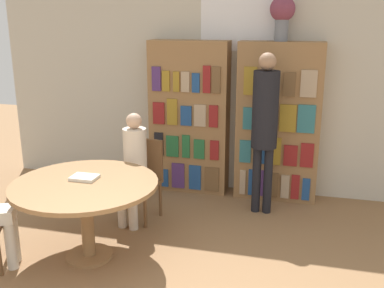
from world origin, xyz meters
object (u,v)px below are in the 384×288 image
at_px(bookshelf_right, 278,123).
at_px(librarian_standing, 265,118).
at_px(seated_reader_left, 133,163).
at_px(chair_left_side, 143,175).
at_px(bookshelf_left, 189,118).
at_px(reading_table, 85,194).
at_px(flower_vase, 282,13).

height_order(bookshelf_right, librarian_standing, bookshelf_right).
bearing_deg(bookshelf_right, seated_reader_left, -141.33).
bearing_deg(chair_left_side, librarian_standing, -149.87).
xyz_separation_m(bookshelf_left, chair_left_side, (-0.28, -0.97, -0.46)).
xyz_separation_m(bookshelf_left, librarian_standing, (1.00, -0.50, 0.16)).
height_order(reading_table, librarian_standing, librarian_standing).
bearing_deg(bookshelf_left, seated_reader_left, -105.42).
height_order(flower_vase, seated_reader_left, flower_vase).
relative_size(flower_vase, reading_table, 0.38).
xyz_separation_m(bookshelf_right, chair_left_side, (-1.40, -0.97, -0.46)).
xyz_separation_m(seated_reader_left, librarian_standing, (1.32, 0.65, 0.43)).
distance_m(reading_table, librarian_standing, 2.12).
xyz_separation_m(reading_table, chair_left_side, (0.18, 0.99, -0.15)).
distance_m(flower_vase, chair_left_side, 2.43).
bearing_deg(librarian_standing, seated_reader_left, -153.88).
bearing_deg(chair_left_side, bookshelf_right, -135.19).
xyz_separation_m(flower_vase, chair_left_side, (-1.38, -0.97, -1.74)).
bearing_deg(librarian_standing, flower_vase, 79.33).
bearing_deg(bookshelf_left, chair_left_side, -106.37).
distance_m(bookshelf_left, chair_left_side, 1.11).
relative_size(bookshelf_right, seated_reader_left, 1.57).
xyz_separation_m(chair_left_side, librarian_standing, (1.29, 0.47, 0.63)).
distance_m(bookshelf_left, bookshelf_right, 1.12).
relative_size(bookshelf_right, reading_table, 1.44).
bearing_deg(reading_table, bookshelf_right, 51.09).
relative_size(reading_table, chair_left_side, 1.49).
bearing_deg(flower_vase, seated_reader_left, -140.83).
xyz_separation_m(flower_vase, librarian_standing, (-0.10, -0.51, -1.12)).
distance_m(bookshelf_right, flower_vase, 1.28).
relative_size(bookshelf_left, seated_reader_left, 1.57).
relative_size(bookshelf_left, flower_vase, 3.82).
height_order(bookshelf_left, seated_reader_left, bookshelf_left).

